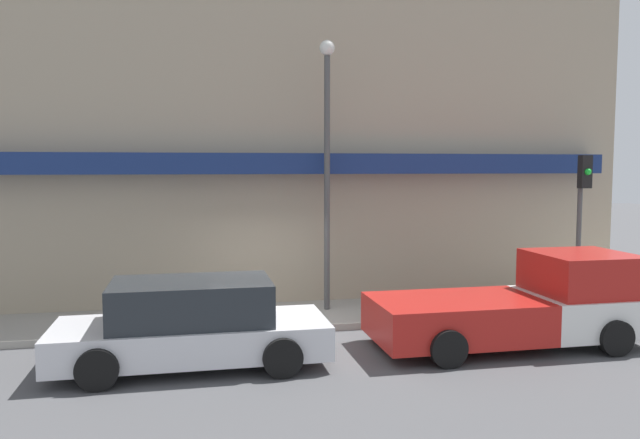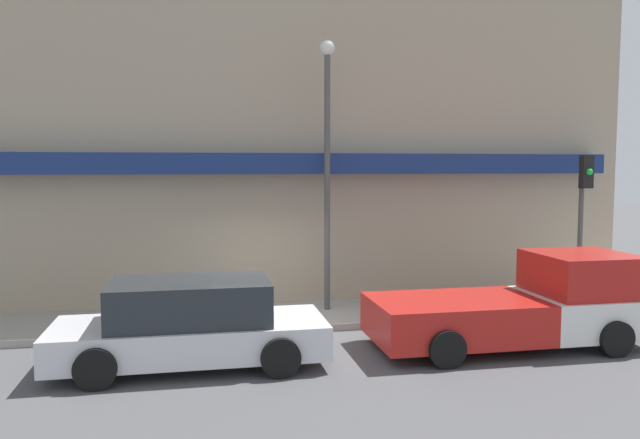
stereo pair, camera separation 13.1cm
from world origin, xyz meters
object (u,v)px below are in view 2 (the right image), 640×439
fire_hydrant (215,312)px  street_lamp (327,146)px  parked_car (190,325)px  pickup_truck (525,306)px  traffic_light (583,203)px

fire_hydrant → street_lamp: 4.59m
parked_car → street_lamp: bearing=45.6°
pickup_truck → traffic_light: traffic_light is taller
pickup_truck → traffic_light: size_ratio=1.48×
pickup_truck → fire_hydrant: 6.41m
fire_hydrant → street_lamp: (2.68, 1.05, 3.58)m
parked_car → traffic_light: traffic_light is taller
parked_car → street_lamp: 5.58m
pickup_truck → fire_hydrant: (-6.02, 2.15, -0.33)m
parked_car → fire_hydrant: parked_car is taller
pickup_truck → parked_car: bearing=179.4°
fire_hydrant → street_lamp: bearing=21.4°
pickup_truck → parked_car: 6.52m
fire_hydrant → traffic_light: (8.90, 0.28, 2.23)m
parked_car → street_lamp: size_ratio=0.76×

